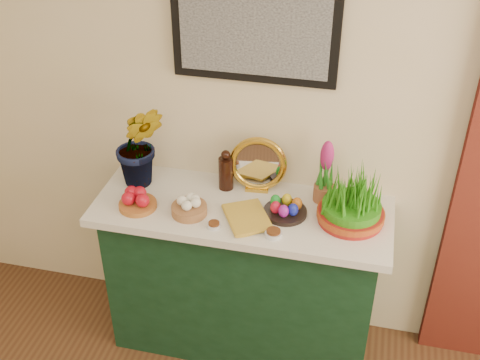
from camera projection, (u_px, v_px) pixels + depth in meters
The scene contains 13 objects.
sideboard at pixel (242, 279), 3.08m from camera, with size 1.30×0.45×0.85m, color #143721.
tablecloth at pixel (242, 210), 2.84m from camera, with size 1.40×0.55×0.04m, color silver.
hyacinth_green at pixel (138, 132), 2.83m from camera, with size 0.29×0.25×0.58m, color #297F1F.
apple_bowl at pixel (137, 201), 2.80m from camera, with size 0.23×0.23×0.09m.
garlic_basket at pixel (189, 207), 2.76m from camera, with size 0.22×0.22×0.09m.
vinegar_cruet at pixel (226, 172), 2.90m from camera, with size 0.07×0.07×0.21m.
mirror at pixel (258, 165), 2.88m from camera, with size 0.28×0.09×0.28m.
book at pixel (228, 220), 2.71m from camera, with size 0.16×0.24×0.03m, color gold.
spice_dish_left at pixel (214, 225), 2.69m from camera, with size 0.06×0.06×0.03m.
spice_dish_right at pixel (274, 233), 2.63m from camera, with size 0.08×0.08×0.03m.
egg_plate at pixel (285, 209), 2.76m from camera, with size 0.26×0.26×0.08m.
hyacinth_pink at pixel (325, 174), 2.79m from camera, with size 0.10×0.10×0.32m.
wheatgrass_sabzeh at pixel (352, 201), 2.67m from camera, with size 0.31×0.31×0.25m.
Camera 1 is at (0.36, -0.22, 2.56)m, focal length 45.00 mm.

